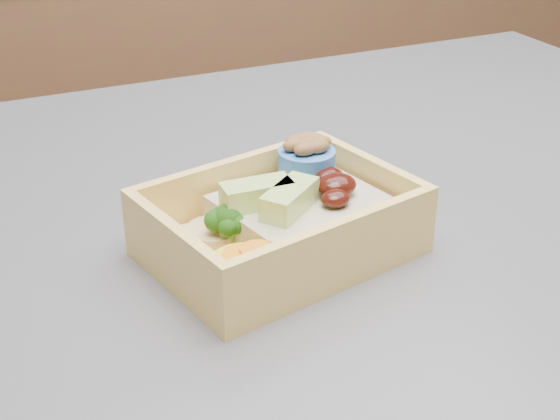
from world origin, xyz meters
name	(u,v)px	position (x,y,z in m)	size (l,w,h in m)	color
bento_box	(285,221)	(0.14, -0.04, 0.94)	(0.18, 0.14, 0.06)	#FBCD67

